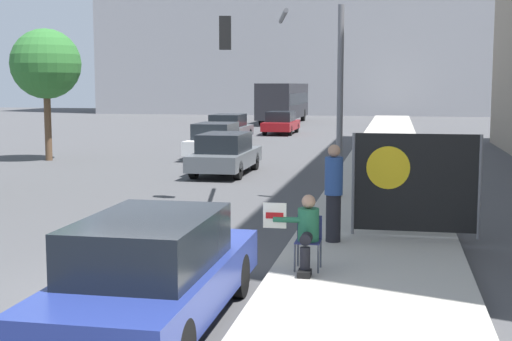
# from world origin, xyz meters

# --- Properties ---
(ground_plane) EXTENTS (160.00, 160.00, 0.00)m
(ground_plane) POSITION_xyz_m (0.00, 0.00, 0.00)
(ground_plane) COLOR #444447
(sidewalk_curb) EXTENTS (3.15, 90.00, 0.16)m
(sidewalk_curb) POSITION_xyz_m (3.31, 15.00, 0.08)
(sidewalk_curb) COLOR #A8A399
(sidewalk_curb) RESTS_ON ground_plane
(seated_protester) EXTENTS (0.92, 0.77, 1.21)m
(seated_protester) POSITION_xyz_m (2.30, 1.50, 0.81)
(seated_protester) COLOR #474C56
(seated_protester) RESTS_ON sidewalk_curb
(jogger_on_sidewalk) EXTENTS (0.34, 0.34, 1.83)m
(jogger_on_sidewalk) POSITION_xyz_m (2.54, 3.69, 1.10)
(jogger_on_sidewalk) COLOR black
(jogger_on_sidewalk) RESTS_ON sidewalk_curb
(pedestrian_behind) EXTENTS (0.34, 0.34, 1.79)m
(pedestrian_behind) POSITION_xyz_m (3.68, 5.95, 1.08)
(pedestrian_behind) COLOR #334775
(pedestrian_behind) RESTS_ON sidewalk_curb
(protest_banner) EXTENTS (2.45, 0.06, 2.00)m
(protest_banner) POSITION_xyz_m (4.03, 4.45, 1.22)
(protest_banner) COLOR slate
(protest_banner) RESTS_ON sidewalk_curb
(traffic_light_pole) EXTENTS (3.16, 2.93, 4.97)m
(traffic_light_pole) POSITION_xyz_m (1.04, 8.87, 3.55)
(traffic_light_pole) COLOR slate
(traffic_light_pole) RESTS_ON sidewalk_curb
(parked_car_curbside) EXTENTS (1.74, 4.74, 1.47)m
(parked_car_curbside) POSITION_xyz_m (0.68, -1.12, 0.73)
(parked_car_curbside) COLOR navy
(parked_car_curbside) RESTS_ON ground_plane
(car_on_road_nearest) EXTENTS (1.72, 4.54, 1.44)m
(car_on_road_nearest) POSITION_xyz_m (-2.14, 14.45, 0.72)
(car_on_road_nearest) COLOR #565B60
(car_on_road_nearest) RESTS_ON ground_plane
(car_on_road_midblock) EXTENTS (1.80, 4.37, 1.49)m
(car_on_road_midblock) POSITION_xyz_m (-3.81, 19.77, 0.74)
(car_on_road_midblock) COLOR white
(car_on_road_midblock) RESTS_ON ground_plane
(car_on_road_distant) EXTENTS (1.86, 4.49, 1.51)m
(car_on_road_distant) POSITION_xyz_m (-5.26, 28.17, 0.75)
(car_on_road_distant) COLOR #565B60
(car_on_road_distant) RESTS_ON ground_plane
(car_on_road_far_lane) EXTENTS (1.79, 4.74, 1.43)m
(car_on_road_far_lane) POSITION_xyz_m (-3.45, 34.90, 0.72)
(car_on_road_far_lane) COLOR maroon
(car_on_road_far_lane) RESTS_ON ground_plane
(city_bus_on_road) EXTENTS (2.62, 11.46, 3.19)m
(city_bus_on_road) POSITION_xyz_m (-5.31, 47.83, 1.84)
(city_bus_on_road) COLOR #232328
(city_bus_on_road) RESTS_ON ground_plane
(street_tree_midblock) EXTENTS (2.84, 2.84, 5.36)m
(street_tree_midblock) POSITION_xyz_m (-10.33, 17.47, 3.91)
(street_tree_midblock) COLOR brown
(street_tree_midblock) RESTS_ON ground_plane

